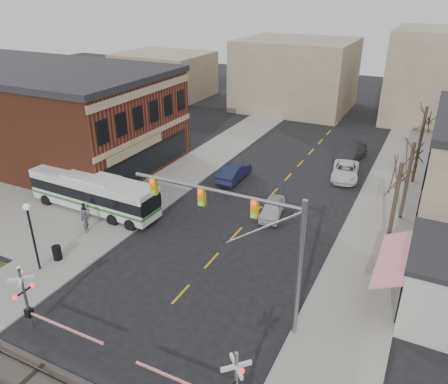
# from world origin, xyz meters

# --- Properties ---
(ground) EXTENTS (160.00, 160.00, 0.00)m
(ground) POSITION_xyz_m (0.00, 0.00, 0.00)
(ground) COLOR black
(ground) RESTS_ON ground
(sidewalk_west) EXTENTS (5.00, 60.00, 0.12)m
(sidewalk_west) POSITION_xyz_m (-9.50, 20.00, 0.06)
(sidewalk_west) COLOR gray
(sidewalk_west) RESTS_ON ground
(sidewalk_east) EXTENTS (5.00, 60.00, 0.12)m
(sidewalk_east) POSITION_xyz_m (9.50, 20.00, 0.06)
(sidewalk_east) COLOR gray
(sidewalk_east) RESTS_ON ground
(brick_building) EXTENTS (30.40, 15.40, 9.60)m
(brick_building) POSITION_xyz_m (-26.98, 16.00, 4.81)
(brick_building) COLOR brown
(brick_building) RESTS_ON ground
(tree_east_a) EXTENTS (0.28, 0.28, 6.75)m
(tree_east_a) POSITION_xyz_m (10.50, 12.00, 3.50)
(tree_east_a) COLOR #382B21
(tree_east_a) RESTS_ON sidewalk_east
(tree_east_b) EXTENTS (0.28, 0.28, 6.30)m
(tree_east_b) POSITION_xyz_m (10.80, 18.00, 3.27)
(tree_east_b) COLOR #382B21
(tree_east_b) RESTS_ON sidewalk_east
(tree_east_c) EXTENTS (0.28, 0.28, 7.20)m
(tree_east_c) POSITION_xyz_m (11.00, 26.00, 3.72)
(tree_east_c) COLOR #382B21
(tree_east_c) RESTS_ON sidewalk_east
(transit_bus) EXTENTS (11.78, 2.92, 3.01)m
(transit_bus) POSITION_xyz_m (-12.03, 8.16, 1.71)
(transit_bus) COLOR silver
(transit_bus) RESTS_ON ground
(traffic_signal_mast) EXTENTS (9.77, 0.30, 8.00)m
(traffic_signal_mast) POSITION_xyz_m (4.46, 1.94, 5.73)
(traffic_signal_mast) COLOR gray
(traffic_signal_mast) RESTS_ON ground
(rr_crossing_west) EXTENTS (5.60, 1.36, 4.00)m
(rr_crossing_west) POSITION_xyz_m (-5.31, -4.09, 1.97)
(rr_crossing_west) COLOR gray
(rr_crossing_west) RESTS_ON ground
(street_lamp) EXTENTS (0.44, 0.44, 4.80)m
(street_lamp) POSITION_xyz_m (-9.61, -0.00, 3.50)
(street_lamp) COLOR black
(street_lamp) RESTS_ON sidewalk_west
(trash_bin) EXTENTS (0.60, 0.60, 1.00)m
(trash_bin) POSITION_xyz_m (-9.38, 1.37, 0.62)
(trash_bin) COLOR black
(trash_bin) RESTS_ON sidewalk_west
(car_a) EXTENTS (2.31, 4.33, 1.40)m
(car_a) POSITION_xyz_m (1.42, 13.84, 0.70)
(car_a) COLOR silver
(car_a) RESTS_ON ground
(car_b) EXTENTS (1.80, 4.91, 1.61)m
(car_b) POSITION_xyz_m (-4.46, 19.04, 0.80)
(car_b) COLOR #171B3B
(car_b) RESTS_ON ground
(car_c) EXTENTS (3.17, 5.53, 1.45)m
(car_c) POSITION_xyz_m (5.00, 24.24, 0.73)
(car_c) COLOR white
(car_c) RESTS_ON ground
(car_d) EXTENTS (3.14, 5.46, 1.49)m
(car_d) POSITION_xyz_m (4.44, 29.61, 0.74)
(car_d) COLOR #39393D
(car_d) RESTS_ON ground
(pedestrian_near) EXTENTS (0.67, 0.79, 1.84)m
(pedestrian_near) POSITION_xyz_m (-10.14, 5.07, 1.04)
(pedestrian_near) COLOR brown
(pedestrian_near) RESTS_ON sidewalk_west
(pedestrian_far) EXTENTS (0.88, 0.93, 1.51)m
(pedestrian_far) POSITION_xyz_m (-11.50, 6.39, 0.88)
(pedestrian_far) COLOR #2E2C4D
(pedestrian_far) RESTS_ON sidewalk_west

